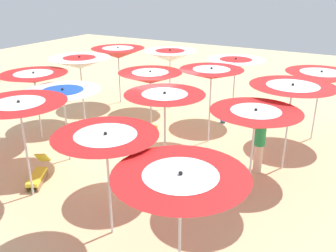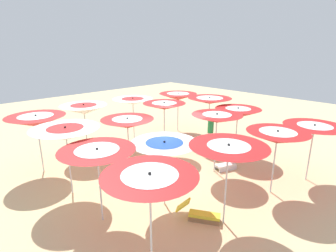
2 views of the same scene
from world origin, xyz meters
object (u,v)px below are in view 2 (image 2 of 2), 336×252
at_px(beach_umbrella_7, 228,152).
at_px(beach_umbrella_12, 178,97).
at_px(beach_umbrella_6, 164,148).
at_px(beach_umbrella_15, 314,130).
at_px(lounger_0, 139,165).
at_px(beach_ball, 138,141).
at_px(beachgoer_0, 210,131).
at_px(beach_umbrella_5, 127,123).
at_px(beach_umbrella_2, 97,155).
at_px(beach_umbrella_9, 164,106).
at_px(beach_umbrella_13, 210,101).
at_px(beach_umbrella_3, 150,183).
at_px(lounger_2, 201,214).
at_px(beach_umbrella_1, 66,134).
at_px(beach_umbrella_10, 217,118).
at_px(beach_umbrella_4, 84,110).
at_px(beach_umbrella_8, 133,101).
at_px(beach_umbrella_11, 277,137).
at_px(beach_umbrella_14, 238,113).
at_px(lounger_1, 228,165).
at_px(beach_umbrella_0, 36,121).

relative_size(beach_umbrella_7, beach_umbrella_12, 1.06).
height_order(beach_umbrella_6, beach_umbrella_15, beach_umbrella_15).
relative_size(lounger_0, beach_ball, 5.30).
bearing_deg(beachgoer_0, beach_umbrella_5, 17.12).
distance_m(beach_umbrella_2, beach_umbrella_9, 5.63).
distance_m(beach_umbrella_9, beach_umbrella_13, 2.68).
distance_m(beach_umbrella_5, lounger_0, 1.82).
height_order(beach_umbrella_3, lounger_2, beach_umbrella_3).
xyz_separation_m(beach_umbrella_1, beach_umbrella_2, (-0.03, -2.09, -0.11)).
relative_size(beach_umbrella_7, beach_umbrella_13, 1.00).
relative_size(beach_umbrella_1, beach_umbrella_12, 1.05).
xyz_separation_m(beach_umbrella_1, beach_umbrella_10, (5.01, -2.47, 0.05)).
bearing_deg(beach_umbrella_4, beach_umbrella_8, -0.68).
bearing_deg(beachgoer_0, beach_umbrella_1, 26.27).
distance_m(beach_umbrella_6, beach_umbrella_7, 2.02).
height_order(beach_umbrella_1, beach_umbrella_9, beach_umbrella_9).
xyz_separation_m(beach_umbrella_15, beachgoer_0, (-0.00, 4.67, -1.11)).
distance_m(beach_umbrella_2, beach_umbrella_7, 3.60).
relative_size(beach_umbrella_5, beach_ball, 8.95).
height_order(beach_umbrella_11, beach_umbrella_12, beach_umbrella_12).
bearing_deg(beach_ball, beach_umbrella_5, -135.63).
height_order(beach_umbrella_15, beach_ball, beach_umbrella_15).
relative_size(beach_umbrella_4, beach_umbrella_14, 1.06).
distance_m(beach_umbrella_11, beachgoer_0, 4.69).
xyz_separation_m(beach_umbrella_1, beach_umbrella_11, (5.10, -4.87, -0.15)).
bearing_deg(lounger_1, lounger_0, -22.64).
bearing_deg(beach_umbrella_7, beach_ball, 71.88).
bearing_deg(beach_ball, beach_umbrella_1, -153.71).
bearing_deg(beach_umbrella_15, beach_umbrella_8, 104.11).
relative_size(beach_umbrella_6, beach_umbrella_15, 0.98).
distance_m(beach_umbrella_5, beachgoer_0, 4.48).
relative_size(beach_umbrella_12, beach_ball, 9.61).
height_order(beach_umbrella_1, lounger_0, beach_umbrella_1).
xyz_separation_m(beach_umbrella_6, beach_umbrella_12, (6.04, 5.20, 0.13)).
relative_size(beach_umbrella_0, beach_umbrella_13, 0.98).
distance_m(beach_umbrella_1, beach_umbrella_8, 5.69).
relative_size(lounger_1, beachgoer_0, 0.71).
height_order(beach_umbrella_7, beach_umbrella_12, beach_umbrella_7).
xyz_separation_m(beach_umbrella_0, lounger_1, (5.67, -5.19, -1.98)).
bearing_deg(beach_umbrella_13, beach_umbrella_15, -96.16).
bearing_deg(beachgoer_0, beach_umbrella_2, 43.20).
bearing_deg(beach_umbrella_7, beach_umbrella_5, 86.51).
xyz_separation_m(beach_umbrella_13, beach_ball, (-2.79, 2.52, -2.16)).
bearing_deg(beach_umbrella_5, beach_umbrella_14, -29.60).
bearing_deg(beach_umbrella_15, beach_umbrella_6, 152.70).
xyz_separation_m(beach_umbrella_10, beachgoer_0, (1.98, 1.73, -1.34)).
height_order(beach_umbrella_8, lounger_1, beach_umbrella_8).
distance_m(beach_umbrella_7, beach_umbrella_13, 6.80).
bearing_deg(beach_umbrella_15, beach_ball, 106.02).
bearing_deg(beach_umbrella_10, beach_ball, 92.87).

